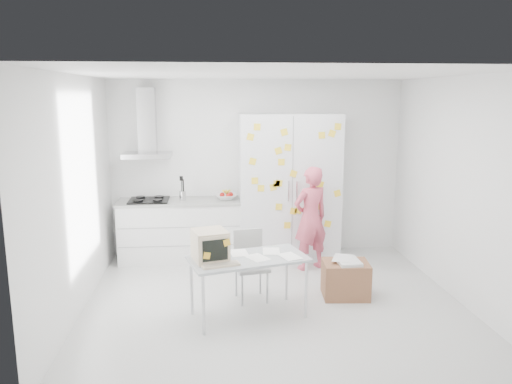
{
  "coord_description": "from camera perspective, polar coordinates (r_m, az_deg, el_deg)",
  "views": [
    {
      "loc": [
        -0.75,
        -5.67,
        2.47
      ],
      "look_at": [
        -0.14,
        0.68,
        1.22
      ],
      "focal_mm": 35.0,
      "sensor_mm": 36.0,
      "label": 1
    }
  ],
  "objects": [
    {
      "name": "ceiling",
      "position": [
        5.73,
        2.14,
        13.33
      ],
      "size": [
        4.5,
        4.0,
        0.02
      ],
      "primitive_type": "cube",
      "color": "white",
      "rests_on": "walls"
    },
    {
      "name": "tall_cabinet",
      "position": [
        7.57,
        3.77,
        0.59
      ],
      "size": [
        1.5,
        0.68,
        2.2
      ],
      "color": "silver",
      "rests_on": "ground"
    },
    {
      "name": "chair",
      "position": [
        6.15,
        -0.69,
        -7.83
      ],
      "size": [
        0.44,
        0.44,
        0.85
      ],
      "rotation": [
        0.0,
        0.0,
        0.17
      ],
      "color": "#A3A4A1",
      "rests_on": "ground"
    },
    {
      "name": "desk",
      "position": [
        5.52,
        -3.62,
        -6.83
      ],
      "size": [
        1.41,
        0.96,
        1.03
      ],
      "rotation": [
        0.0,
        0.0,
        0.26
      ],
      "color": "#B0B7BB",
      "rests_on": "ground"
    },
    {
      "name": "person",
      "position": [
        7.13,
        6.25,
        -3.02
      ],
      "size": [
        0.64,
        0.54,
        1.49
      ],
      "primitive_type": "imported",
      "rotation": [
        0.0,
        0.0,
        3.54
      ],
      "color": "#D25167",
      "rests_on": "ground"
    },
    {
      "name": "counter_run",
      "position": [
        7.65,
        -8.63,
        -4.22
      ],
      "size": [
        1.84,
        0.63,
        1.28
      ],
      "color": "white",
      "rests_on": "ground"
    },
    {
      "name": "floor",
      "position": [
        6.24,
        1.96,
        -12.4
      ],
      "size": [
        4.5,
        4.0,
        0.02
      ],
      "primitive_type": "cube",
      "color": "silver",
      "rests_on": "ground"
    },
    {
      "name": "walls",
      "position": [
        6.53,
        1.23,
        1.17
      ],
      "size": [
        4.52,
        4.01,
        2.7
      ],
      "color": "white",
      "rests_on": "ground"
    },
    {
      "name": "range_hood",
      "position": [
        7.58,
        -12.34,
        6.92
      ],
      "size": [
        0.7,
        0.48,
        1.01
      ],
      "color": "silver",
      "rests_on": "walls"
    },
    {
      "name": "cardboard_box",
      "position": [
        6.37,
        10.2,
        -9.74
      ],
      "size": [
        0.59,
        0.49,
        0.49
      ],
      "rotation": [
        0.0,
        0.0,
        -0.09
      ],
      "color": "brown",
      "rests_on": "ground"
    }
  ]
}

